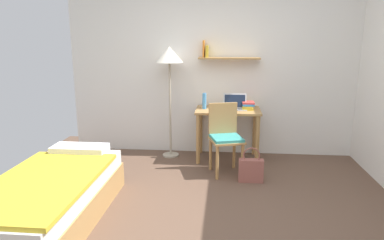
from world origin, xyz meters
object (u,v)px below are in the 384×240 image
at_px(laptop, 235,105).
at_px(standing_lamp, 169,61).
at_px(desk_chair, 225,135).
at_px(handbag, 251,170).
at_px(desk, 228,119).
at_px(book_stack, 248,106).
at_px(bed, 51,199).
at_px(water_bottle, 204,101).

bearing_deg(laptop, standing_lamp, 178.75).
distance_m(desk_chair, handbag, 0.56).
relative_size(desk, desk_chair, 1.01).
bearing_deg(handbag, book_stack, 90.69).
bearing_deg(standing_lamp, laptop, -1.25).
relative_size(desk, book_stack, 3.71).
bearing_deg(bed, laptop, 48.78).
bearing_deg(laptop, bed, -131.22).
distance_m(laptop, water_bottle, 0.44).
bearing_deg(desk, standing_lamp, 176.61).
bearing_deg(standing_lamp, book_stack, -0.66).
bearing_deg(bed, desk, 49.92).
bearing_deg(bed, desk_chair, 41.90).
bearing_deg(desk, book_stack, 7.55).
bearing_deg(book_stack, handbag, -89.31).
bearing_deg(desk, handbag, -70.57).
distance_m(book_stack, handbag, 1.06).
distance_m(bed, desk_chair, 2.21).
bearing_deg(handbag, laptop, 102.90).
distance_m(desk, book_stack, 0.34).
height_order(bed, laptop, laptop).
xyz_separation_m(laptop, water_bottle, (-0.43, -0.03, 0.06)).
relative_size(desk_chair, standing_lamp, 0.56).
bearing_deg(laptop, book_stack, 2.35).
height_order(desk, handbag, desk).
height_order(water_bottle, book_stack, water_bottle).
bearing_deg(water_bottle, desk_chair, -59.54).
relative_size(desk_chair, laptop, 2.71).
height_order(bed, handbag, bed).
distance_m(standing_lamp, water_bottle, 0.75).
bearing_deg(desk, laptop, 17.24).
bearing_deg(standing_lamp, handbag, -37.57).
distance_m(desk, standing_lamp, 1.17).
relative_size(water_bottle, handbag, 0.52).
height_order(desk, standing_lamp, standing_lamp).
height_order(desk, book_stack, book_stack).
bearing_deg(desk_chair, book_stack, 60.60).
distance_m(standing_lamp, handbag, 1.89).
height_order(desk, laptop, laptop).
height_order(standing_lamp, water_bottle, standing_lamp).
xyz_separation_m(desk, laptop, (0.09, 0.03, 0.20)).
height_order(standing_lamp, book_stack, standing_lamp).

